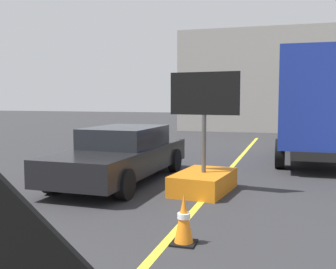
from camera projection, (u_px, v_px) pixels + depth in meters
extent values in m
cube|color=orange|center=(204.00, 182.00, 9.21)|extent=(1.31, 1.92, 0.45)
cylinder|color=#4C4C4C|center=(204.00, 144.00, 9.13)|extent=(0.10, 0.10, 1.30)
cube|color=black|center=(204.00, 93.00, 9.03)|extent=(1.60, 0.28, 0.95)
sphere|color=yellow|center=(229.00, 93.00, 8.86)|extent=(0.09, 0.09, 0.09)
sphere|color=yellow|center=(216.00, 93.00, 8.98)|extent=(0.09, 0.09, 0.09)
sphere|color=yellow|center=(203.00, 93.00, 9.10)|extent=(0.09, 0.09, 0.09)
sphere|color=yellow|center=(190.00, 94.00, 9.22)|extent=(0.09, 0.09, 0.09)
sphere|color=yellow|center=(183.00, 86.00, 9.27)|extent=(0.09, 0.09, 0.09)
sphere|color=yellow|center=(183.00, 101.00, 9.31)|extent=(0.09, 0.09, 0.09)
cube|color=black|center=(315.00, 143.00, 14.03)|extent=(1.67, 7.16, 0.25)
cube|color=silver|center=(312.00, 110.00, 16.39)|extent=(2.33, 2.02, 1.90)
cube|color=navy|center=(318.00, 98.00, 12.84)|extent=(2.35, 4.88, 2.86)
cylinder|color=black|center=(282.00, 139.00, 16.67)|extent=(0.29, 0.90, 0.90)
cylinder|color=black|center=(280.00, 153.00, 12.30)|extent=(0.29, 0.90, 0.90)
cube|color=black|center=(121.00, 159.00, 10.34)|extent=(2.01, 5.22, 0.60)
cube|color=black|center=(125.00, 136.00, 10.54)|extent=(1.70, 2.37, 0.50)
cylinder|color=black|center=(125.00, 184.00, 8.47)|extent=(0.24, 0.67, 0.66)
cylinder|color=black|center=(52.00, 179.00, 9.04)|extent=(0.24, 0.67, 0.66)
cylinder|color=black|center=(175.00, 161.00, 11.70)|extent=(0.24, 0.67, 0.66)
cylinder|color=black|center=(118.00, 158.00, 12.26)|extent=(0.24, 0.67, 0.66)
cube|color=#0F6033|center=(332.00, 58.00, 20.58)|extent=(2.60, 0.16, 1.30)
cube|color=white|center=(332.00, 58.00, 20.62)|extent=(1.82, 0.08, 0.18)
cube|color=gray|center=(295.00, 83.00, 28.72)|extent=(14.64, 9.83, 6.43)
cube|color=black|center=(184.00, 243.00, 5.93)|extent=(0.36, 0.36, 0.03)
cone|color=orange|center=(184.00, 218.00, 5.90)|extent=(0.28, 0.28, 0.71)
cylinder|color=white|center=(184.00, 216.00, 5.89)|extent=(0.19, 0.19, 0.08)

